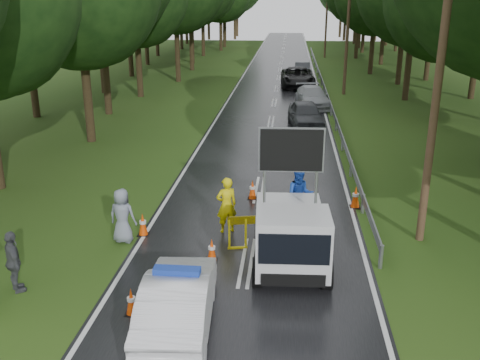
# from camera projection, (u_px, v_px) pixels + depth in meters

# --- Properties ---
(ground) EXTENTS (160.00, 160.00, 0.00)m
(ground) POSITION_uv_depth(u_px,v_px,m) (247.00, 262.00, 15.12)
(ground) COLOR #284B15
(ground) RESTS_ON ground
(road) EXTENTS (7.00, 140.00, 0.02)m
(road) POSITION_uv_depth(u_px,v_px,m) (277.00, 89.00, 43.36)
(road) COLOR black
(road) RESTS_ON ground
(guardrail) EXTENTS (0.12, 60.06, 0.70)m
(guardrail) POSITION_uv_depth(u_px,v_px,m) (323.00, 83.00, 42.55)
(guardrail) COLOR gray
(guardrail) RESTS_ON ground
(utility_pole_near) EXTENTS (1.40, 0.24, 10.00)m
(utility_pole_near) POSITION_uv_depth(u_px,v_px,m) (439.00, 75.00, 14.90)
(utility_pole_near) COLOR #483821
(utility_pole_near) RESTS_ON ground
(utility_pole_mid) EXTENTS (1.40, 0.24, 10.00)m
(utility_pole_mid) POSITION_uv_depth(u_px,v_px,m) (348.00, 26.00, 39.37)
(utility_pole_mid) COLOR #483821
(utility_pole_mid) RESTS_ON ground
(utility_pole_far) EXTENTS (1.40, 0.24, 10.00)m
(utility_pole_far) POSITION_uv_depth(u_px,v_px,m) (327.00, 14.00, 63.85)
(utility_pole_far) COLOR #483821
(utility_pole_far) RESTS_ON ground
(police_sedan) EXTENTS (1.75, 4.27, 1.51)m
(police_sedan) POSITION_uv_depth(u_px,v_px,m) (178.00, 301.00, 11.91)
(police_sedan) COLOR silver
(police_sedan) RESTS_ON ground
(work_truck) EXTENTS (2.20, 4.60, 3.60)m
(work_truck) POSITION_uv_depth(u_px,v_px,m) (291.00, 232.00, 14.73)
(work_truck) COLOR gray
(work_truck) RESTS_ON ground
(barrier) EXTENTS (2.50, 0.57, 1.05)m
(barrier) POSITION_uv_depth(u_px,v_px,m) (270.00, 223.00, 15.75)
(barrier) COLOR yellow
(barrier) RESTS_ON ground
(officer) EXTENTS (0.79, 0.68, 1.83)m
(officer) POSITION_uv_depth(u_px,v_px,m) (227.00, 205.00, 16.78)
(officer) COLOR yellow
(officer) RESTS_ON ground
(civilian) EXTENTS (0.95, 0.76, 1.88)m
(civilian) POSITION_uv_depth(u_px,v_px,m) (300.00, 196.00, 17.51)
(civilian) COLOR #1B45B4
(civilian) RESTS_ON ground
(bystander_mid) EXTENTS (0.93, 1.00, 1.65)m
(bystander_mid) POSITION_uv_depth(u_px,v_px,m) (14.00, 262.00, 13.39)
(bystander_mid) COLOR #43454B
(bystander_mid) RESTS_ON ground
(bystander_right) EXTENTS (0.90, 0.66, 1.70)m
(bystander_right) POSITION_uv_depth(u_px,v_px,m) (122.00, 216.00, 16.13)
(bystander_right) COLOR gray
(bystander_right) RESTS_ON ground
(queue_car_first) EXTENTS (2.27, 4.53, 1.48)m
(queue_car_first) POSITION_uv_depth(u_px,v_px,m) (306.00, 115.00, 30.43)
(queue_car_first) COLOR #393B40
(queue_car_first) RESTS_ON ground
(queue_car_second) EXTENTS (2.53, 4.93, 1.37)m
(queue_car_second) POSITION_uv_depth(u_px,v_px,m) (312.00, 97.00, 36.05)
(queue_car_second) COLOR #A4A6AC
(queue_car_second) RESTS_ON ground
(queue_car_third) EXTENTS (2.89, 5.86, 1.60)m
(queue_car_third) POSITION_uv_depth(u_px,v_px,m) (298.00, 77.00, 43.97)
(queue_car_third) COLOR black
(queue_car_third) RESTS_ON ground
(queue_car_fourth) EXTENTS (1.52, 4.00, 1.30)m
(queue_car_fourth) POSITION_uv_depth(u_px,v_px,m) (302.00, 70.00, 49.62)
(queue_car_fourth) COLOR #3C3E43
(queue_car_fourth) RESTS_ON ground
(cone_near_left) EXTENTS (0.33, 0.33, 0.69)m
(cone_near_left) POSITION_uv_depth(u_px,v_px,m) (131.00, 302.00, 12.55)
(cone_near_left) COLOR black
(cone_near_left) RESTS_ON ground
(cone_center) EXTENTS (0.33, 0.33, 0.69)m
(cone_center) POSITION_uv_depth(u_px,v_px,m) (212.00, 250.00, 15.10)
(cone_center) COLOR black
(cone_center) RESTS_ON ground
(cone_far) EXTENTS (0.35, 0.35, 0.75)m
(cone_far) POSITION_uv_depth(u_px,v_px,m) (252.00, 190.00, 19.73)
(cone_far) COLOR black
(cone_far) RESTS_ON ground
(cone_left_mid) EXTENTS (0.35, 0.35, 0.74)m
(cone_left_mid) POSITION_uv_depth(u_px,v_px,m) (143.00, 225.00, 16.73)
(cone_left_mid) COLOR black
(cone_left_mid) RESTS_ON ground
(cone_right) EXTENTS (0.38, 0.38, 0.80)m
(cone_right) POSITION_uv_depth(u_px,v_px,m) (356.00, 197.00, 18.92)
(cone_right) COLOR black
(cone_right) RESTS_ON ground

